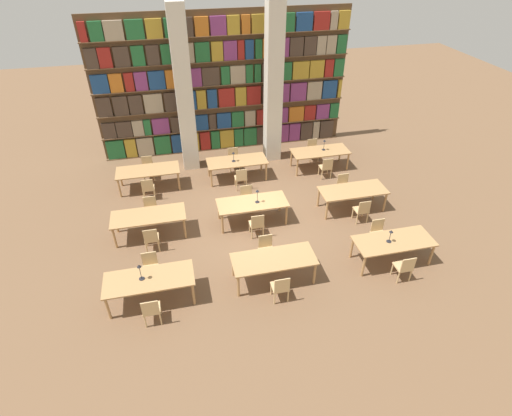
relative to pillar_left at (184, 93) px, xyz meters
name	(u,v)px	position (x,y,z in m)	size (l,w,h in m)	color
ground_plane	(254,220)	(1.67, -4.11, -3.00)	(40.00, 40.00, 0.00)	brown
bookshelf_bank	(225,87)	(1.68, 1.31, -0.36)	(10.11, 0.35, 5.50)	brown
pillar_left	(184,93)	(0.00, 0.00, 0.00)	(0.60, 0.60, 6.00)	silver
pillar_center	(273,86)	(3.34, 0.00, 0.00)	(0.60, 0.60, 6.00)	silver
reading_table_0	(149,281)	(-1.64, -6.84, -2.31)	(2.23, 0.94, 0.77)	tan
chair_0	(151,310)	(-1.63, -7.59, -2.54)	(0.42, 0.40, 0.86)	tan
chair_1	(151,267)	(-1.63, -6.09, -2.54)	(0.42, 0.40, 0.86)	tan
desk_lamp_0	(140,270)	(-1.80, -6.82, -1.91)	(0.14, 0.14, 0.48)	#232328
reading_table_1	(274,261)	(1.59, -6.83, -2.31)	(2.23, 0.94, 0.77)	tan
chair_2	(281,287)	(1.58, -7.58, -2.54)	(0.42, 0.40, 0.86)	tan
chair_3	(266,249)	(1.58, -6.08, -2.54)	(0.42, 0.40, 0.86)	tan
reading_table_2	(394,242)	(5.06, -6.86, -2.31)	(2.23, 0.94, 0.77)	tan
chair_4	(404,267)	(5.02, -7.61, -2.54)	(0.42, 0.40, 0.86)	tan
chair_5	(378,232)	(5.02, -6.11, -2.54)	(0.42, 0.40, 0.86)	tan
desk_lamp_1	(391,234)	(4.89, -6.87, -1.96)	(0.14, 0.14, 0.41)	#232328
reading_table_3	(148,217)	(-1.64, -4.12, -2.31)	(2.23, 0.94, 0.77)	tan
chair_6	(151,238)	(-1.59, -4.88, -2.54)	(0.42, 0.40, 0.86)	tan
chair_7	(151,209)	(-1.59, -3.37, -2.54)	(0.42, 0.40, 0.86)	tan
reading_table_4	(252,204)	(1.60, -4.15, -2.31)	(2.23, 0.94, 0.77)	tan
chair_8	(257,224)	(1.57, -4.91, -2.54)	(0.42, 0.40, 0.86)	tan
chair_9	(247,197)	(1.57, -3.40, -2.54)	(0.42, 0.40, 0.86)	tan
desk_lamp_2	(257,194)	(1.76, -4.18, -1.92)	(0.14, 0.14, 0.47)	#232328
reading_table_5	(353,192)	(5.03, -4.18, -2.31)	(2.23, 0.94, 0.77)	tan
chair_10	(362,210)	(5.05, -4.94, -2.54)	(0.42, 0.40, 0.86)	tan
chair_11	(343,186)	(5.05, -3.43, -2.54)	(0.42, 0.40, 0.86)	tan
reading_table_6	(148,172)	(-1.63, -1.32, -2.31)	(2.23, 0.94, 0.77)	tan
chair_12	(148,188)	(-1.67, -2.07, -2.54)	(0.42, 0.40, 0.86)	tan
chair_13	(148,167)	(-1.67, -0.56, -2.54)	(0.42, 0.40, 0.86)	tan
reading_table_7	(237,162)	(1.62, -1.36, -2.31)	(2.23, 0.94, 0.77)	tan
chair_14	(241,178)	(1.63, -2.11, -2.54)	(0.42, 0.40, 0.86)	tan
chair_15	(234,158)	(1.63, -0.60, -2.54)	(0.42, 0.40, 0.86)	tan
desk_lamp_3	(233,155)	(1.50, -1.38, -1.97)	(0.14, 0.14, 0.39)	#232328
reading_table_8	(320,153)	(4.93, -1.31, -2.31)	(2.23, 0.94, 0.77)	tan
chair_16	(326,167)	(4.92, -2.06, -2.54)	(0.42, 0.40, 0.86)	tan
chair_17	(313,149)	(4.92, -0.55, -2.54)	(0.42, 0.40, 0.86)	tan
desk_lamp_4	(324,143)	(5.09, -1.26, -1.94)	(0.14, 0.14, 0.44)	#232328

